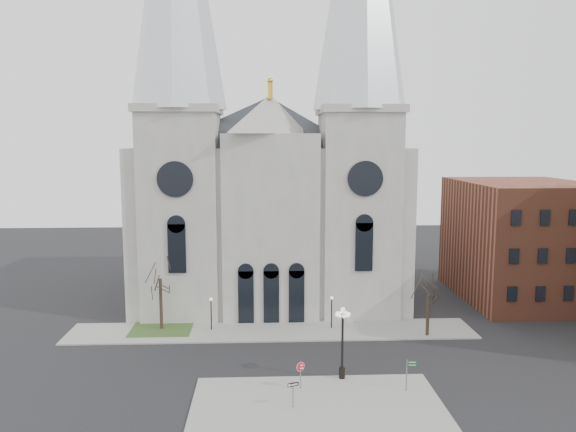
{
  "coord_description": "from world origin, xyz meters",
  "views": [
    {
      "loc": [
        -0.78,
        -42.56,
        18.81
      ],
      "look_at": [
        1.47,
        8.0,
        11.98
      ],
      "focal_mm": 35.0,
      "sensor_mm": 36.0,
      "label": 1
    }
  ],
  "objects_px": {
    "stop_sign": "(300,369)",
    "globe_lamp": "(343,334)",
    "one_way_sign": "(293,389)",
    "street_name_sign": "(408,373)"
  },
  "relations": [
    {
      "from": "globe_lamp",
      "to": "street_name_sign",
      "type": "relative_size",
      "value": 2.41
    },
    {
      "from": "globe_lamp",
      "to": "one_way_sign",
      "type": "height_order",
      "value": "globe_lamp"
    },
    {
      "from": "globe_lamp",
      "to": "one_way_sign",
      "type": "bearing_deg",
      "value": -131.59
    },
    {
      "from": "stop_sign",
      "to": "globe_lamp",
      "type": "xyz_separation_m",
      "value": [
        3.41,
        1.75,
        2.08
      ]
    },
    {
      "from": "stop_sign",
      "to": "street_name_sign",
      "type": "height_order",
      "value": "street_name_sign"
    },
    {
      "from": "globe_lamp",
      "to": "street_name_sign",
      "type": "xyz_separation_m",
      "value": [
        4.62,
        -2.41,
        -2.22
      ]
    },
    {
      "from": "one_way_sign",
      "to": "street_name_sign",
      "type": "xyz_separation_m",
      "value": [
        8.75,
        2.25,
        0.1
      ]
    },
    {
      "from": "stop_sign",
      "to": "globe_lamp",
      "type": "height_order",
      "value": "globe_lamp"
    },
    {
      "from": "street_name_sign",
      "to": "globe_lamp",
      "type": "bearing_deg",
      "value": 156.14
    },
    {
      "from": "globe_lamp",
      "to": "one_way_sign",
      "type": "relative_size",
      "value": 3.05
    }
  ]
}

